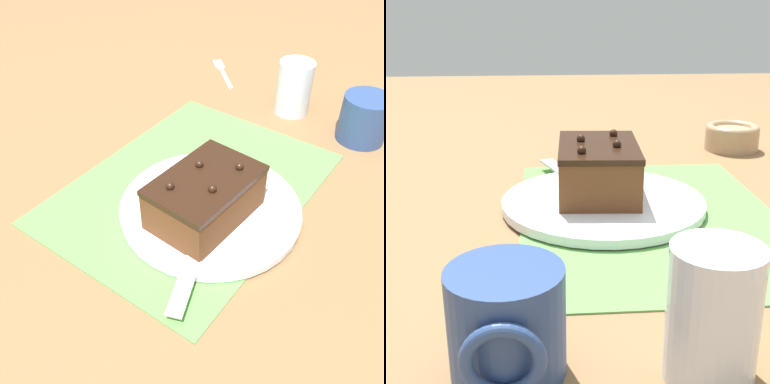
# 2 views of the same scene
# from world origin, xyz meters

# --- Properties ---
(ground_plane) EXTENTS (3.00, 3.00, 0.00)m
(ground_plane) POSITION_xyz_m (0.00, 0.00, 0.00)
(ground_plane) COLOR olive
(placemat_woven) EXTENTS (0.46, 0.34, 0.00)m
(placemat_woven) POSITION_xyz_m (0.00, 0.00, 0.00)
(placemat_woven) COLOR #609E4C
(placemat_woven) RESTS_ON ground_plane
(cake_plate) EXTENTS (0.28, 0.28, 0.01)m
(cake_plate) POSITION_xyz_m (-0.03, -0.06, 0.01)
(cake_plate) COLOR white
(cake_plate) RESTS_ON placemat_woven
(chocolate_cake) EXTENTS (0.17, 0.12, 0.08)m
(chocolate_cake) POSITION_xyz_m (-0.06, -0.06, 0.05)
(chocolate_cake) COLOR brown
(chocolate_cake) RESTS_ON cake_plate
(serving_knife) EXTENTS (0.24, 0.11, 0.01)m
(serving_knife) POSITION_xyz_m (-0.07, -0.08, 0.02)
(serving_knife) COLOR #472D19
(serving_knife) RESTS_ON cake_plate
(drinking_glass) EXTENTS (0.07, 0.07, 0.11)m
(drinking_glass) POSITION_xyz_m (0.32, -0.02, 0.05)
(drinking_glass) COLOR white
(drinking_glass) RESTS_ON ground_plane
(coffee_mug) EXTENTS (0.10, 0.09, 0.09)m
(coffee_mug) POSITION_xyz_m (0.31, -0.17, 0.04)
(coffee_mug) COLOR navy
(coffee_mug) RESTS_ON ground_plane
(dessert_fork) EXTENTS (0.12, 0.12, 0.01)m
(dessert_fork) POSITION_xyz_m (0.39, 0.19, 0.00)
(dessert_fork) COLOR #B7BABF
(dessert_fork) RESTS_ON ground_plane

